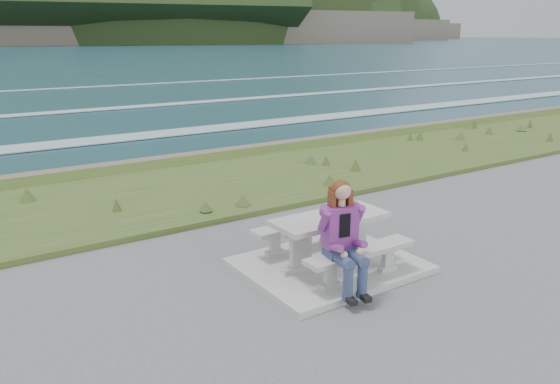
{
  "coord_description": "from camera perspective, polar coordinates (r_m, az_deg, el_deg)",
  "views": [
    {
      "loc": [
        -4.89,
        -6.03,
        3.47
      ],
      "look_at": [
        -0.11,
        1.2,
        0.95
      ],
      "focal_mm": 35.0,
      "sensor_mm": 36.0,
      "label": 1
    }
  ],
  "objects": [
    {
      "name": "concrete_slab",
      "position": [
        8.48,
        5.13,
        -7.65
      ],
      "size": [
        2.6,
        2.1,
        0.1
      ],
      "primitive_type": "cube",
      "color": "#A6A6A1",
      "rests_on": "ground"
    },
    {
      "name": "picnic_table",
      "position": [
        8.25,
        5.24,
        -3.62
      ],
      "size": [
        1.8,
        0.75,
        0.75
      ],
      "color": "#A6A6A1",
      "rests_on": "concrete_slab"
    },
    {
      "name": "bench_landward",
      "position": [
        7.84,
        8.41,
        -6.65
      ],
      "size": [
        1.8,
        0.35,
        0.45
      ],
      "color": "#A6A6A1",
      "rests_on": "concrete_slab"
    },
    {
      "name": "bench_seaward",
      "position": [
        8.85,
        2.38,
        -3.77
      ],
      "size": [
        1.8,
        0.35,
        0.45
      ],
      "color": "#A6A6A1",
      "rests_on": "concrete_slab"
    },
    {
      "name": "grass_verge",
      "position": [
        12.55,
        -9.2,
        -0.07
      ],
      "size": [
        160.0,
        4.5,
        0.22
      ],
      "primitive_type": "cube",
      "color": "#2C4C1C",
      "rests_on": "ground"
    },
    {
      "name": "shore_drop",
      "position": [
        15.16,
        -13.77,
        2.49
      ],
      "size": [
        160.0,
        0.8,
        2.2
      ],
      "primitive_type": "cube",
      "color": "brown",
      "rests_on": "ground"
    },
    {
      "name": "ocean",
      "position": [
        31.93,
        -24.32,
        5.36
      ],
      "size": [
        1600.0,
        1600.0,
        0.09
      ],
      "color": "#1E4857",
      "rests_on": "ground"
    },
    {
      "name": "headland_range",
      "position": [
        448.89,
        -8.07,
        16.85
      ],
      "size": [
        729.83,
        363.95,
        222.19
      ],
      "color": "brown",
      "rests_on": "ground"
    },
    {
      "name": "seated_woman",
      "position": [
        7.41,
        6.82,
        -6.23
      ],
      "size": [
        0.56,
        0.84,
        1.52
      ],
      "rotation": [
        0.0,
        0.0,
        -0.18
      ],
      "color": "navy",
      "rests_on": "concrete_slab"
    }
  ]
}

